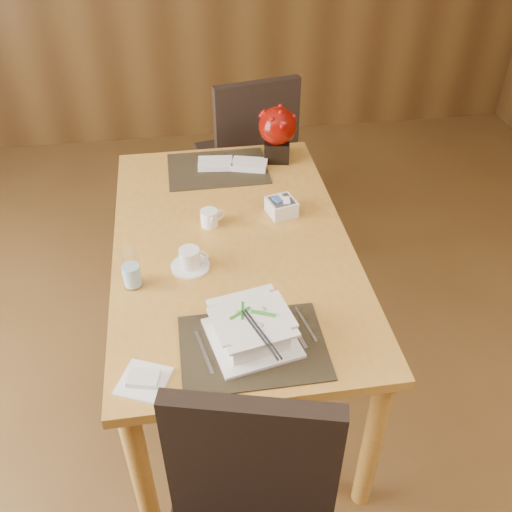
{
  "coord_description": "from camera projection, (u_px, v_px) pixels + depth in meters",
  "views": [
    {
      "loc": [
        -0.17,
        -1.13,
        2.08
      ],
      "look_at": [
        0.05,
        0.35,
        0.87
      ],
      "focal_mm": 40.0,
      "sensor_mm": 36.0,
      "label": 1
    }
  ],
  "objects": [
    {
      "name": "bread_plate",
      "position": [
        144.0,
        381.0,
        1.66
      ],
      "size": [
        0.18,
        0.18,
        0.01
      ],
      "primitive_type": "cube",
      "rotation": [
        0.0,
        0.0,
        -0.42
      ],
      "color": "white",
      "rests_on": "dining_table"
    },
    {
      "name": "berry_decor",
      "position": [
        277.0,
        131.0,
        2.59
      ],
      "size": [
        0.17,
        0.17,
        0.26
      ],
      "rotation": [
        0.0,
        0.0,
        -0.21
      ],
      "color": "black",
      "rests_on": "dining_table"
    },
    {
      "name": "coffee_cup",
      "position": [
        190.0,
        260.0,
        2.04
      ],
      "size": [
        0.14,
        0.14,
        0.08
      ],
      "rotation": [
        0.0,
        0.0,
        -0.07
      ],
      "color": "white",
      "rests_on": "dining_table"
    },
    {
      "name": "placemat_far",
      "position": [
        218.0,
        169.0,
        2.61
      ],
      "size": [
        0.45,
        0.33,
        0.01
      ],
      "primitive_type": "cube",
      "color": "black",
      "rests_on": "dining_table"
    },
    {
      "name": "water_glass",
      "position": [
        131.0,
        268.0,
        1.94
      ],
      "size": [
        0.08,
        0.08,
        0.16
      ],
      "primitive_type": "cylinder",
      "rotation": [
        0.0,
        0.0,
        0.1
      ],
      "color": "white",
      "rests_on": "dining_table"
    },
    {
      "name": "creamer_jug",
      "position": [
        209.0,
        218.0,
        2.25
      ],
      "size": [
        0.11,
        0.11,
        0.07
      ],
      "primitive_type": null,
      "rotation": [
        0.0,
        0.0,
        0.28
      ],
      "color": "white",
      "rests_on": "dining_table"
    },
    {
      "name": "dining_table",
      "position": [
        233.0,
        261.0,
        2.25
      ],
      "size": [
        0.9,
        1.5,
        0.75
      ],
      "color": "gold",
      "rests_on": "ground"
    },
    {
      "name": "sugar_caddy",
      "position": [
        281.0,
        207.0,
        2.31
      ],
      "size": [
        0.13,
        0.13,
        0.06
      ],
      "primitive_type": "cube",
      "rotation": [
        0.0,
        0.0,
        0.24
      ],
      "color": "white",
      "rests_on": "dining_table"
    },
    {
      "name": "placemat_near",
      "position": [
        253.0,
        347.0,
        1.76
      ],
      "size": [
        0.45,
        0.33,
        0.01
      ],
      "primitive_type": "cube",
      "color": "black",
      "rests_on": "dining_table"
    },
    {
      "name": "far_chair",
      "position": [
        249.0,
        151.0,
        3.12
      ],
      "size": [
        0.55,
        0.55,
        1.0
      ],
      "rotation": [
        0.0,
        0.0,
        3.33
      ],
      "color": "black",
      "rests_on": "ground"
    },
    {
      "name": "napkins_far",
      "position": [
        235.0,
        164.0,
        2.61
      ],
      "size": [
        0.33,
        0.18,
        0.03
      ],
      "primitive_type": null,
      "rotation": [
        0.0,
        0.0,
        -0.21
      ],
      "color": "white",
      "rests_on": "dining_table"
    },
    {
      "name": "soup_setting",
      "position": [
        252.0,
        329.0,
        1.75
      ],
      "size": [
        0.3,
        0.3,
        0.1
      ],
      "rotation": [
        0.0,
        0.0,
        0.2
      ],
      "color": "white",
      "rests_on": "dining_table"
    },
    {
      "name": "ground",
      "position": [
        256.0,
        489.0,
        2.2
      ],
      "size": [
        6.0,
        6.0,
        0.0
      ],
      "primitive_type": "plane",
      "color": "brown",
      "rests_on": "ground"
    }
  ]
}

